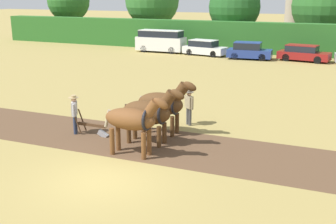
{
  "coord_description": "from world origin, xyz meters",
  "views": [
    {
      "loc": [
        7.07,
        -10.65,
        5.83
      ],
      "look_at": [
        0.25,
        4.69,
        1.1
      ],
      "focal_mm": 45.0,
      "sensor_mm": 36.0,
      "label": 1
    }
  ],
  "objects_px": {
    "tree_left": "(152,0)",
    "farmer_beside_team": "(189,105)",
    "tree_far_left": "(68,1)",
    "parked_car_left": "(205,48)",
    "parked_car_center_left": "(249,51)",
    "plow": "(94,128)",
    "draft_horse_trail_left": "(163,103)",
    "parked_van": "(161,41)",
    "farmer_at_plow": "(74,111)",
    "tree_center_left": "(234,7)",
    "draft_horse_lead_right": "(149,112)",
    "draft_horse_lead_left": "(133,120)",
    "tree_center": "(324,6)",
    "parked_car_center": "(303,53)"
  },
  "relations": [
    {
      "from": "farmer_at_plow",
      "to": "parked_car_left",
      "type": "distance_m",
      "value": 25.12
    },
    {
      "from": "parked_car_left",
      "to": "parked_van",
      "type": "bearing_deg",
      "value": -175.53
    },
    {
      "from": "tree_left",
      "to": "draft_horse_trail_left",
      "type": "xyz_separation_m",
      "value": [
        16.04,
        -31.83,
        -3.76
      ]
    },
    {
      "from": "tree_center",
      "to": "draft_horse_trail_left",
      "type": "height_order",
      "value": "tree_center"
    },
    {
      "from": "draft_horse_lead_right",
      "to": "draft_horse_trail_left",
      "type": "xyz_separation_m",
      "value": [
        -0.04,
        1.39,
        0.03
      ]
    },
    {
      "from": "tree_far_left",
      "to": "parked_car_center_left",
      "type": "relative_size",
      "value": 1.87
    },
    {
      "from": "draft_horse_trail_left",
      "to": "farmer_beside_team",
      "type": "bearing_deg",
      "value": 67.92
    },
    {
      "from": "draft_horse_lead_right",
      "to": "parked_van",
      "type": "bearing_deg",
      "value": 112.49
    },
    {
      "from": "farmer_at_plow",
      "to": "parked_car_left",
      "type": "height_order",
      "value": "farmer_at_plow"
    },
    {
      "from": "parked_van",
      "to": "parked_car_left",
      "type": "bearing_deg",
      "value": -5.39
    },
    {
      "from": "draft_horse_lead_right",
      "to": "farmer_at_plow",
      "type": "height_order",
      "value": "draft_horse_lead_right"
    },
    {
      "from": "tree_left",
      "to": "parked_van",
      "type": "bearing_deg",
      "value": -58.75
    },
    {
      "from": "tree_far_left",
      "to": "parked_car_left",
      "type": "bearing_deg",
      "value": -19.8
    },
    {
      "from": "tree_far_left",
      "to": "draft_horse_lead_left",
      "type": "xyz_separation_m",
      "value": [
        28.08,
        -34.01,
        -3.56
      ]
    },
    {
      "from": "plow",
      "to": "farmer_at_plow",
      "type": "xyz_separation_m",
      "value": [
        -0.9,
        -0.11,
        0.67
      ]
    },
    {
      "from": "tree_left",
      "to": "farmer_at_plow",
      "type": "height_order",
      "value": "tree_left"
    },
    {
      "from": "farmer_at_plow",
      "to": "parked_van",
      "type": "xyz_separation_m",
      "value": [
        -7.72,
        25.37,
        0.15
      ]
    },
    {
      "from": "parked_car_center_left",
      "to": "plow",
      "type": "bearing_deg",
      "value": -96.88
    },
    {
      "from": "tree_left",
      "to": "draft_horse_lead_right",
      "type": "distance_m",
      "value": 37.1
    },
    {
      "from": "tree_left",
      "to": "farmer_at_plow",
      "type": "distance_m",
      "value": 35.93
    },
    {
      "from": "draft_horse_lead_left",
      "to": "plow",
      "type": "distance_m",
      "value": 3.11
    },
    {
      "from": "draft_horse_lead_left",
      "to": "parked_car_center",
      "type": "bearing_deg",
      "value": 82.08
    },
    {
      "from": "draft_horse_trail_left",
      "to": "farmer_beside_team",
      "type": "relative_size",
      "value": 1.69
    },
    {
      "from": "tree_center_left",
      "to": "plow",
      "type": "distance_m",
      "value": 32.23
    },
    {
      "from": "draft_horse_trail_left",
      "to": "parked_car_left",
      "type": "xyz_separation_m",
      "value": [
        -6.26,
        23.39,
        -0.61
      ]
    },
    {
      "from": "parked_car_center_left",
      "to": "tree_center",
      "type": "bearing_deg",
      "value": 58.19
    },
    {
      "from": "tree_center_left",
      "to": "farmer_at_plow",
      "type": "xyz_separation_m",
      "value": [
        1.9,
        -31.95,
        -3.42
      ]
    },
    {
      "from": "tree_center_left",
      "to": "draft_horse_lead_right",
      "type": "xyz_separation_m",
      "value": [
        5.38,
        -31.78,
        -3.11
      ]
    },
    {
      "from": "tree_left",
      "to": "draft_horse_lead_left",
      "type": "height_order",
      "value": "tree_left"
    },
    {
      "from": "parked_car_left",
      "to": "parked_car_center",
      "type": "xyz_separation_m",
      "value": [
        9.28,
        0.04,
        -0.02
      ]
    },
    {
      "from": "parked_car_center_left",
      "to": "draft_horse_lead_left",
      "type": "bearing_deg",
      "value": -90.93
    },
    {
      "from": "draft_horse_trail_left",
      "to": "plow",
      "type": "xyz_separation_m",
      "value": [
        -2.54,
        -1.46,
        -1.01
      ]
    },
    {
      "from": "draft_horse_trail_left",
      "to": "parked_car_left",
      "type": "relative_size",
      "value": 0.63
    },
    {
      "from": "tree_far_left",
      "to": "parked_van",
      "type": "bearing_deg",
      "value": -23.77
    },
    {
      "from": "plow",
      "to": "tree_center",
      "type": "bearing_deg",
      "value": 78.41
    },
    {
      "from": "tree_center",
      "to": "draft_horse_lead_right",
      "type": "height_order",
      "value": "tree_center"
    },
    {
      "from": "farmer_at_plow",
      "to": "parked_van",
      "type": "distance_m",
      "value": 26.52
    },
    {
      "from": "draft_horse_lead_left",
      "to": "farmer_at_plow",
      "type": "relative_size",
      "value": 1.58
    },
    {
      "from": "draft_horse_trail_left",
      "to": "parked_car_left",
      "type": "bearing_deg",
      "value": 103.5
    },
    {
      "from": "tree_left",
      "to": "parked_car_center",
      "type": "xyz_separation_m",
      "value": [
        19.06,
        -8.4,
        -4.39
      ]
    },
    {
      "from": "draft_horse_trail_left",
      "to": "parked_car_center",
      "type": "xyz_separation_m",
      "value": [
        3.03,
        23.43,
        -0.63
      ]
    },
    {
      "from": "farmer_at_plow",
      "to": "plow",
      "type": "bearing_deg",
      "value": -22.63
    },
    {
      "from": "draft_horse_lead_right",
      "to": "parked_car_left",
      "type": "distance_m",
      "value": 25.58
    },
    {
      "from": "parked_car_left",
      "to": "farmer_beside_team",
      "type": "bearing_deg",
      "value": -63.31
    },
    {
      "from": "draft_horse_trail_left",
      "to": "draft_horse_lead_right",
      "type": "bearing_deg",
      "value": -90.01
    },
    {
      "from": "draft_horse_trail_left",
      "to": "parked_car_left",
      "type": "height_order",
      "value": "draft_horse_trail_left"
    },
    {
      "from": "parked_car_left",
      "to": "parked_car_center_left",
      "type": "bearing_deg",
      "value": 0.14
    },
    {
      "from": "tree_left",
      "to": "farmer_beside_team",
      "type": "relative_size",
      "value": 5.08
    },
    {
      "from": "tree_center_left",
      "to": "parked_car_center_left",
      "type": "relative_size",
      "value": 1.75
    },
    {
      "from": "farmer_beside_team",
      "to": "plow",
      "type": "bearing_deg",
      "value": 173.08
    }
  ]
}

